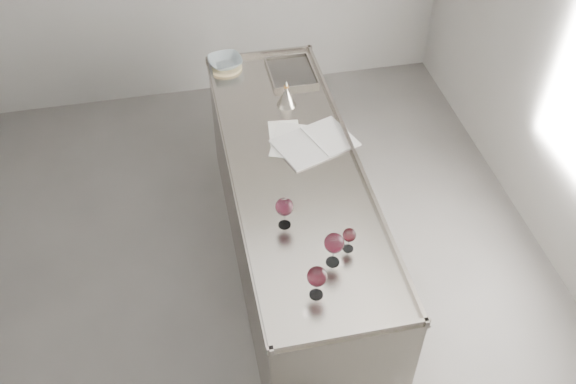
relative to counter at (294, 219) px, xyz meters
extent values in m
cube|color=#585552|center=(-0.50, -0.30, -0.48)|extent=(4.50, 5.00, 0.02)
cube|color=gray|center=(0.00, 0.00, -0.01)|extent=(0.75, 2.40, 0.92)
cube|color=gray|center=(0.00, 0.00, 0.46)|extent=(0.77, 2.42, 0.02)
cube|color=gray|center=(0.00, -1.19, 0.48)|extent=(0.77, 0.02, 0.03)
cube|color=gray|center=(0.00, 1.19, 0.48)|extent=(0.77, 0.02, 0.03)
cube|color=gray|center=(-0.37, 0.00, 0.48)|extent=(0.02, 2.42, 0.03)
cube|color=gray|center=(0.36, 0.00, 0.48)|extent=(0.02, 2.42, 0.03)
cube|color=#595654|center=(0.17, 0.92, 0.46)|extent=(0.30, 0.38, 0.01)
cylinder|color=white|center=(-0.10, -0.93, 0.47)|extent=(0.07, 0.07, 0.00)
cylinder|color=white|center=(-0.10, -0.93, 0.52)|extent=(0.01, 0.01, 0.09)
ellipsoid|color=white|center=(-0.10, -0.93, 0.61)|extent=(0.10, 0.10, 0.10)
cylinder|color=#33070E|center=(-0.10, -0.93, 0.59)|extent=(0.07, 0.07, 0.02)
cylinder|color=white|center=(-0.15, -0.45, 0.47)|extent=(0.07, 0.07, 0.00)
cylinder|color=white|center=(-0.15, -0.45, 0.52)|extent=(0.01, 0.01, 0.09)
ellipsoid|color=white|center=(-0.15, -0.45, 0.61)|extent=(0.10, 0.10, 0.10)
cylinder|color=#390715|center=(-0.15, -0.45, 0.58)|extent=(0.07, 0.07, 0.02)
cylinder|color=white|center=(0.03, -0.75, 0.47)|extent=(0.07, 0.07, 0.00)
cylinder|color=white|center=(0.03, -0.75, 0.52)|extent=(0.01, 0.01, 0.10)
ellipsoid|color=white|center=(0.03, -0.75, 0.61)|extent=(0.10, 0.10, 0.11)
cylinder|color=#3A0713|center=(0.03, -0.75, 0.59)|extent=(0.07, 0.07, 0.02)
cylinder|color=white|center=(0.13, -0.68, 0.47)|extent=(0.06, 0.06, 0.00)
cylinder|color=white|center=(0.13, -0.68, 0.51)|extent=(0.01, 0.01, 0.07)
ellipsoid|color=white|center=(0.13, -0.68, 0.57)|extent=(0.07, 0.07, 0.07)
cylinder|color=#37070C|center=(0.13, -0.68, 0.56)|extent=(0.05, 0.05, 0.02)
cube|color=silver|center=(0.05, 0.12, 0.47)|extent=(0.32, 0.38, 0.01)
cube|color=silver|center=(0.27, 0.20, 0.47)|extent=(0.32, 0.38, 0.01)
cylinder|color=white|center=(0.16, 0.16, 0.48)|extent=(0.12, 0.31, 0.01)
cube|color=white|center=(0.00, 0.29, 0.47)|extent=(0.22, 0.29, 0.00)
cube|color=silver|center=(0.03, 0.21, 0.47)|extent=(0.33, 0.39, 0.00)
cylinder|color=#CEBA85|center=(-0.26, 1.08, 0.48)|extent=(0.29, 0.29, 0.02)
imported|color=#86959C|center=(-0.26, 1.08, 0.52)|extent=(0.26, 0.26, 0.06)
cone|color=#B1AB9D|center=(0.07, 0.58, 0.52)|extent=(0.13, 0.13, 0.11)
cylinder|color=#B1AB9D|center=(0.07, 0.58, 0.59)|extent=(0.02, 0.02, 0.03)
cylinder|color=#B07330|center=(0.07, 0.58, 0.61)|extent=(0.03, 0.03, 0.01)
cone|color=#B1AB9D|center=(0.07, 0.58, 0.64)|extent=(0.02, 0.02, 0.04)
camera|label=1|loc=(-0.61, -2.71, 2.99)|focal=40.00mm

